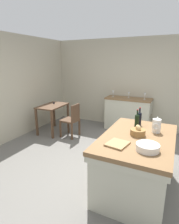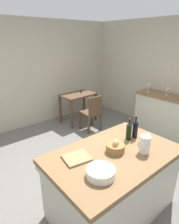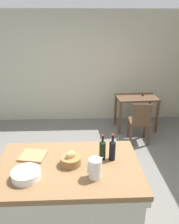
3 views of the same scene
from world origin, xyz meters
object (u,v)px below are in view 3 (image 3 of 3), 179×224
Objects in this scene: bread_basket at (71,160)px; wine_bottle_dark at (112,150)px; writing_desk at (136,102)px; wash_bowl at (26,175)px; cutting_board at (33,156)px; wooden_chair at (140,121)px; pitcher at (95,168)px; wine_bottle_amber at (102,149)px; island_table at (69,194)px.

wine_bottle_dark is at bearing 9.36° from bread_basket.
bread_basket is (-1.38, -2.61, 0.28)m from writing_desk.
wash_bowl is 0.39m from cutting_board.
bread_basket is at bearing 26.00° from wash_bowl.
wooden_chair is 4.02× the size of bread_basket.
wine_bottle_amber is (0.11, 0.32, 0.01)m from pitcher.
wine_bottle_amber is (0.35, 0.09, 0.07)m from bread_basket.
island_table is 0.46m from bread_basket.
pitcher is (0.28, -0.21, 0.51)m from island_table.
bread_basket is 0.70× the size of wine_bottle_dark.
cutting_board reaches higher than writing_desk.
wine_bottle_amber reaches higher than bread_basket.
cutting_board is at bearing 158.63° from bread_basket.
pitcher is at bearing -37.11° from island_table.
bread_basket is 0.37m from wine_bottle_amber.
wash_bowl reaches higher than cutting_board.
wine_bottle_dark is at bearing -9.41° from wine_bottle_amber.
island_table is 1.78× the size of wooden_chair.
pitcher reaches higher than bread_basket.
wine_bottle_amber reaches higher than pitcher.
wash_bowl is 1.30× the size of bread_basket.
wine_bottle_amber is at bearing 170.59° from wine_bottle_dark.
cutting_board is (-0.01, 0.39, -0.03)m from wash_bowl.
wine_bottle_dark reaches higher than bread_basket.
pitcher reaches higher than wooden_chair.
wine_bottle_dark reaches higher than wash_bowl.
cutting_board is (-0.44, 0.17, -0.05)m from bread_basket.
writing_desk is at bearing 57.35° from wash_bowl.
wine_bottle_dark reaches higher than island_table.
cutting_board is (-0.41, 0.19, 0.41)m from island_table.
writing_desk is 2.97m from bread_basket.
wine_bottle_amber is at bearing 72.05° from pitcher.
island_table is 5.53× the size of cutting_board.
wine_bottle_dark reaches higher than wooden_chair.
wooden_chair is at bearing 66.01° from wine_bottle_dark.
wash_bowl is 1.01× the size of cutting_board.
writing_desk is 0.68m from wooden_chair.
pitcher is 0.37m from wine_bottle_dark.
pitcher is 1.15× the size of bread_basket.
wooden_chair is at bearing 51.34° from wash_bowl.
pitcher is at bearing -107.95° from wine_bottle_amber.
cutting_board is 0.81m from wine_bottle_amber.
wooden_chair reaches higher than writing_desk.
wine_bottle_dark is at bearing 55.21° from pitcher.
bread_basket is 0.48m from cutting_board.
bread_basket is at bearing -165.14° from wine_bottle_amber.
wine_bottle_dark reaches higher than wine_bottle_amber.
writing_desk is 3.37m from wash_bowl.
wine_bottle_amber reaches higher than cutting_board.
wash_bowl is 0.94× the size of wine_bottle_amber.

